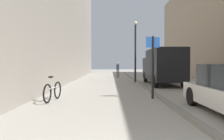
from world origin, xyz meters
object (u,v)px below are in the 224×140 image
street_sign_post (153,62)px  delivery_van (162,66)px  pedestrian_main_foreground (118,69)px  lamp_post (135,48)px  bicycle_leaning (53,91)px

street_sign_post → delivery_van: bearing=-121.7°
pedestrian_main_foreground → delivery_van: bearing=-58.8°
pedestrian_main_foreground → lamp_post: bearing=-68.3°
delivery_van → pedestrian_main_foreground: bearing=111.7°
delivery_van → street_sign_post: (-1.88, -5.89, 0.24)m
delivery_van → street_sign_post: street_sign_post is taller
delivery_van → lamp_post: lamp_post is taller
lamp_post → bicycle_leaning: (-4.21, -8.11, -2.34)m
pedestrian_main_foreground → bicycle_leaning: (-3.04, -13.76, -0.55)m
pedestrian_main_foreground → street_sign_post: bearing=-75.7°
pedestrian_main_foreground → bicycle_leaning: bearing=-92.4°
pedestrian_main_foreground → delivery_van: (2.87, -7.38, 0.38)m
delivery_van → bicycle_leaning: delivery_van is taller
delivery_van → street_sign_post: 6.19m
pedestrian_main_foreground → delivery_van: 7.93m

